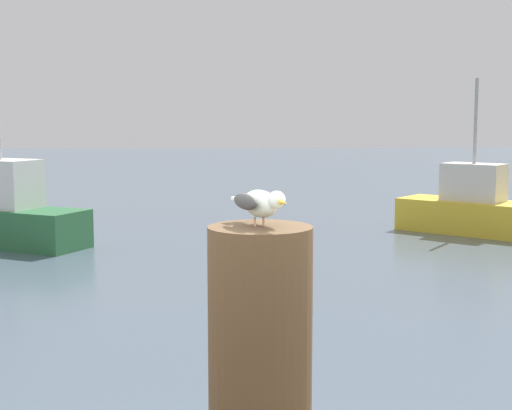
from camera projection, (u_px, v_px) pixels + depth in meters
name	position (u px, v px, depth m)	size (l,w,h in m)	color
mooring_post	(260.00, 352.00, 2.83)	(0.39, 0.39, 0.96)	#4C3823
seagull	(261.00, 203.00, 2.75)	(0.21, 0.38, 0.14)	tan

